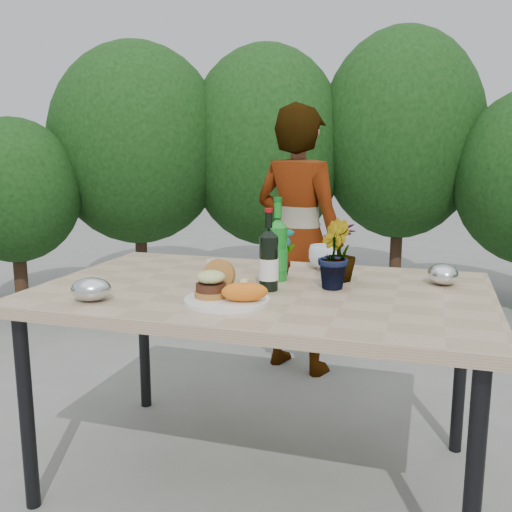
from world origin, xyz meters
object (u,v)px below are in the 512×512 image
(dinner_plate, at_px, (227,300))
(person, at_px, (298,241))
(patio_table, at_px, (262,303))
(wine_bottle, at_px, (269,260))

(dinner_plate, height_order, person, person)
(patio_table, relative_size, dinner_plate, 5.71)
(wine_bottle, distance_m, person, 1.18)
(patio_table, relative_size, wine_bottle, 5.48)
(dinner_plate, relative_size, wine_bottle, 0.96)
(dinner_plate, bearing_deg, wine_bottle, 67.01)
(wine_bottle, bearing_deg, patio_table, 159.06)
(wine_bottle, xyz_separation_m, person, (-0.16, 1.16, -0.12))
(patio_table, bearing_deg, person, 96.35)
(dinner_plate, distance_m, person, 1.36)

